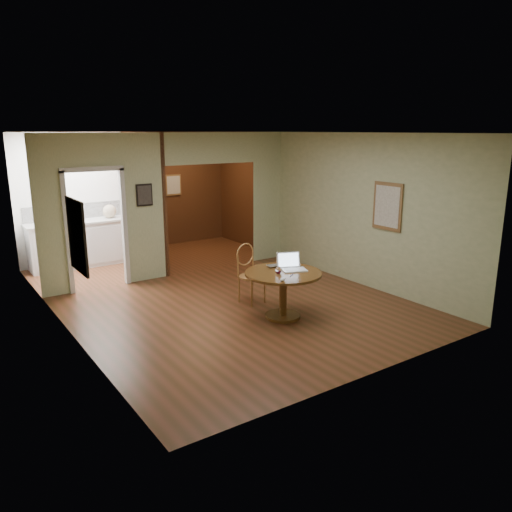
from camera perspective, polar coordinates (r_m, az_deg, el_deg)
floor at (r=7.80m, az=-0.90°, el=-6.38°), size 5.00×5.00×0.00m
room_shell at (r=9.96m, az=-13.20°, el=5.45°), size 5.20×7.50×5.00m
dining_table at (r=7.41m, az=3.12°, el=-3.21°), size 1.14×1.14×0.71m
chair at (r=8.08m, az=-0.78°, el=-1.61°), size 0.48×0.48×0.97m
open_laptop at (r=7.48m, az=4.08°, el=-1.06°), size 0.42×0.42×0.25m
closed_laptop at (r=7.62m, az=2.72°, el=-1.16°), size 0.37×0.26×0.03m
mouse at (r=6.92m, az=3.07°, el=-2.69°), size 0.12×0.10×0.05m
wine_glass at (r=7.26m, az=2.57°, el=-1.61°), size 0.10×0.10×0.11m
pen at (r=7.20m, az=4.10°, el=-2.19°), size 0.13×0.09×0.01m
kitchen_cabinet at (r=10.87m, az=-19.42°, el=1.35°), size 2.06×0.60×0.94m
grocery_bag at (r=10.94m, az=-16.40°, el=4.92°), size 0.30×0.26×0.28m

